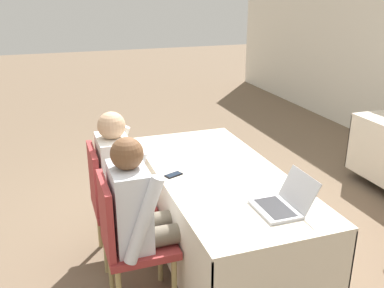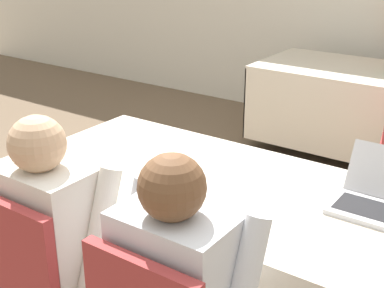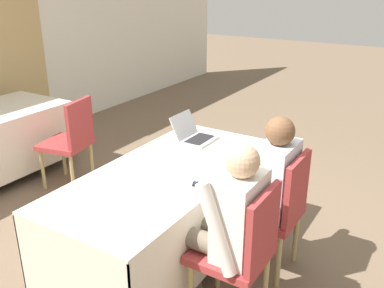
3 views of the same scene
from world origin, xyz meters
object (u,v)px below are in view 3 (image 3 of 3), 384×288
person_checkered_shirt (227,221)px  cell_phone (202,184)px  person_white_shirt (265,184)px  chair_near_right (277,207)px  chair_far_spare (71,139)px  laptop (195,135)px  chair_near_left (242,248)px

person_checkered_shirt → cell_phone: bearing=-125.5°
person_checkered_shirt → person_white_shirt: (0.57, 0.00, 0.00)m
chair_near_right → chair_far_spare: size_ratio=1.00×
laptop → person_white_shirt: bearing=-113.4°
chair_near_left → person_checkered_shirt: 0.19m
chair_far_spare → laptop: bearing=83.7°
chair_near_left → chair_near_right: 0.57m
chair_near_right → person_white_shirt: person_white_shirt is taller
cell_phone → chair_far_spare: size_ratio=0.15×
person_white_shirt → laptop: bearing=-113.4°
chair_far_spare → person_checkered_shirt: bearing=58.2°
chair_far_spare → person_checkered_shirt: person_checkered_shirt is taller
cell_phone → chair_far_spare: (0.55, 1.85, -0.22)m
chair_far_spare → chair_near_left: bearing=59.1°
chair_near_left → person_white_shirt: person_white_shirt is taller
person_checkered_shirt → person_white_shirt: size_ratio=1.00×
laptop → chair_near_left: bearing=-135.7°
chair_near_right → person_white_shirt: bearing=-90.0°
cell_phone → person_checkered_shirt: person_checkered_shirt is taller
chair_near_left → person_checkered_shirt: size_ratio=0.78×
cell_phone → person_checkered_shirt: size_ratio=0.12×
person_white_shirt → chair_far_spare: bearing=-95.3°
chair_far_spare → chair_near_right: bearing=72.8°
chair_near_right → chair_far_spare: bearing=-95.1°
person_checkered_shirt → chair_far_spare: bearing=-109.7°
chair_far_spare → person_white_shirt: 2.18m
laptop → cell_phone: 0.84m
laptop → chair_far_spare: size_ratio=0.34×
person_checkered_shirt → laptop: bearing=-139.1°
cell_phone → person_white_shirt: bearing=-63.7°
chair_near_left → person_checkered_shirt: bearing=-90.0°
person_checkered_shirt → chair_near_right: bearing=169.7°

